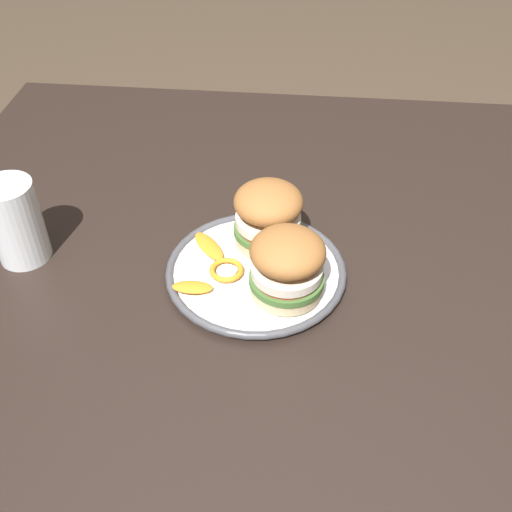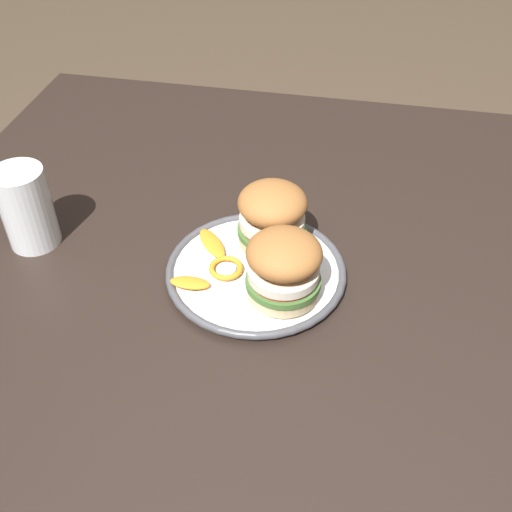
{
  "view_description": "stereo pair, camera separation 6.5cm",
  "coord_description": "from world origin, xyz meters",
  "px_view_note": "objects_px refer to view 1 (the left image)",
  "views": [
    {
      "loc": [
        -0.01,
        0.71,
        1.4
      ],
      "look_at": [
        0.06,
        0.05,
        0.8
      ],
      "focal_mm": 42.75,
      "sensor_mm": 36.0,
      "label": 1
    },
    {
      "loc": [
        -0.07,
        0.7,
        1.4
      ],
      "look_at": [
        0.06,
        0.05,
        0.8
      ],
      "focal_mm": 42.75,
      "sensor_mm": 36.0,
      "label": 2
    }
  ],
  "objects_px": {
    "sandwich_half_left": "(268,214)",
    "drinking_glass": "(17,225)",
    "sandwich_half_right": "(287,264)",
    "dining_table": "(295,299)",
    "dinner_plate": "(256,271)"
  },
  "relations": [
    {
      "from": "sandwich_half_right",
      "to": "drinking_glass",
      "type": "xyz_separation_m",
      "value": [
        0.41,
        -0.06,
        -0.01
      ]
    },
    {
      "from": "dining_table",
      "to": "dinner_plate",
      "type": "height_order",
      "value": "dinner_plate"
    },
    {
      "from": "dining_table",
      "to": "drinking_glass",
      "type": "height_order",
      "value": "drinking_glass"
    },
    {
      "from": "sandwich_half_left",
      "to": "drinking_glass",
      "type": "bearing_deg",
      "value": 7.96
    },
    {
      "from": "dining_table",
      "to": "sandwich_half_left",
      "type": "relative_size",
      "value": 9.88
    },
    {
      "from": "dining_table",
      "to": "drinking_glass",
      "type": "distance_m",
      "value": 0.45
    },
    {
      "from": "sandwich_half_left",
      "to": "drinking_glass",
      "type": "relative_size",
      "value": 0.99
    },
    {
      "from": "dining_table",
      "to": "dinner_plate",
      "type": "xyz_separation_m",
      "value": [
        0.06,
        0.05,
        0.1
      ]
    },
    {
      "from": "sandwich_half_right",
      "to": "drinking_glass",
      "type": "height_order",
      "value": "drinking_glass"
    },
    {
      "from": "sandwich_half_right",
      "to": "dining_table",
      "type": "bearing_deg",
      "value": -97.77
    },
    {
      "from": "dining_table",
      "to": "drinking_glass",
      "type": "bearing_deg",
      "value": 4.63
    },
    {
      "from": "dining_table",
      "to": "sandwich_half_right",
      "type": "height_order",
      "value": "sandwich_half_right"
    },
    {
      "from": "dinner_plate",
      "to": "drinking_glass",
      "type": "relative_size",
      "value": 2.04
    },
    {
      "from": "dining_table",
      "to": "sandwich_half_right",
      "type": "bearing_deg",
      "value": 82.23
    },
    {
      "from": "sandwich_half_left",
      "to": "dinner_plate",
      "type": "bearing_deg",
      "value": 79.15
    }
  ]
}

